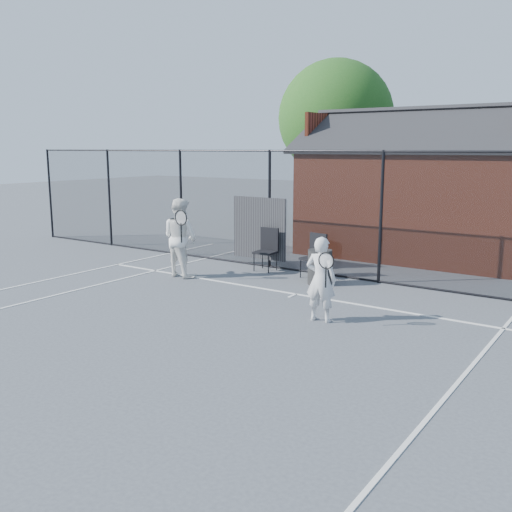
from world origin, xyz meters
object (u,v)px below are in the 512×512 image
Objects in this scene: clubhouse at (419,199)px; waste_bin at (320,267)px; player_front at (321,279)px; player_back at (180,237)px; chair_left at (265,250)px; chair_right at (313,257)px.

clubhouse is 8.24× the size of waste_bin.
clubhouse is at bearing 96.27° from player_front.
player_back is 1.80× the size of chair_left.
chair_right is 1.29× the size of waste_bin.
waste_bin is at bearing -38.31° from chair_right.
player_back reaches higher than player_front.
chair_right is at bearing 132.49° from waste_bin.
player_back is 2.38× the size of waste_bin.
clubhouse is at bearing 58.52° from player_back.
clubhouse is at bearing 83.69° from waste_bin.
chair_right is 0.69m from waste_bin.
player_back is 3.19m from chair_right.
chair_left is at bearing 164.57° from waste_bin.
player_front reaches higher than waste_bin.
chair_left is 1.88m from waste_bin.
chair_left is at bearing 136.70° from player_front.
waste_bin is (-0.54, -4.90, -1.21)m from clubhouse.
waste_bin is at bearing -96.31° from clubhouse.
clubhouse is 4.64m from chair_right.
player_front is 3.50m from chair_right.
player_front reaches higher than chair_right.
clubhouse reaches higher than chair_left.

